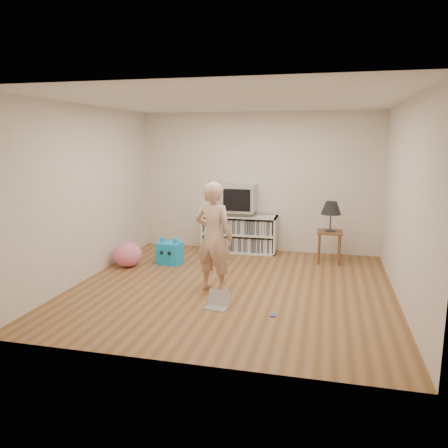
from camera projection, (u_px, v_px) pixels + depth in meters
name	position (u px, v px, depth m)	size (l,w,h in m)	color
ground	(233.00, 287.00, 6.30)	(4.50, 4.50, 0.00)	brown
walls	(233.00, 198.00, 6.05)	(4.52, 4.52, 2.60)	beige
ceiling	(233.00, 101.00, 5.81)	(4.50, 4.50, 0.01)	white
media_unit	(239.00, 233.00, 8.25)	(1.40, 0.45, 0.70)	white
dvd_deck	(239.00, 213.00, 8.16)	(0.45, 0.35, 0.07)	gray
crt_tv	(240.00, 198.00, 8.10)	(0.60, 0.53, 0.50)	#A3A3A8
side_table	(330.00, 239.00, 7.49)	(0.42, 0.42, 0.55)	brown
table_lamp	(331.00, 209.00, 7.39)	(0.34, 0.34, 0.52)	#333333
person	(214.00, 237.00, 6.02)	(0.56, 0.37, 1.54)	#DAAE94
laptop	(218.00, 303.00, 5.54)	(0.33, 0.29, 0.20)	silver
playing_cards	(273.00, 315.00, 5.26)	(0.07, 0.09, 0.02)	#485AC1
plush_blue	(170.00, 253.00, 7.47)	(0.42, 0.37, 0.45)	#119EE5
plush_pink	(128.00, 255.00, 7.29)	(0.48, 0.48, 0.40)	pink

